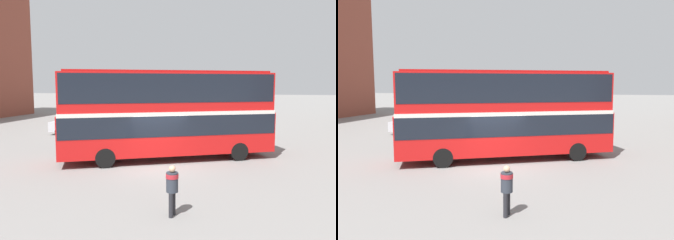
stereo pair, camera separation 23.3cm
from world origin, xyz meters
TOP-DOWN VIEW (x-y plane):
  - ground_plane at (0.00, 0.00)m, footprint 240.00×240.00m
  - double_decker_bus at (0.05, 1.97)m, footprint 11.27×7.18m
  - pedestrian_foreground at (1.91, -5.54)m, footprint 0.42×0.42m
  - parked_car_kerb_near at (-8.94, 9.08)m, footprint 4.70×2.31m

SIDE VIEW (x-z plane):
  - ground_plane at x=0.00m, z-range 0.00..0.00m
  - parked_car_kerb_near at x=-8.94m, z-range 0.00..1.60m
  - pedestrian_foreground at x=1.91m, z-range 0.18..1.77m
  - double_decker_bus at x=0.05m, z-range 0.33..5.08m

